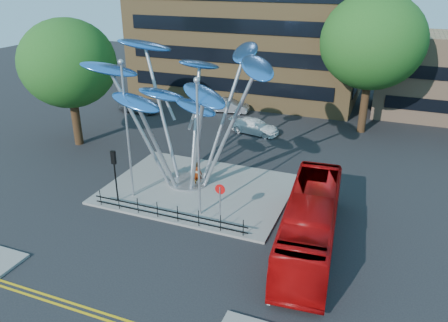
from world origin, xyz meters
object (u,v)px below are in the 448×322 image
at_px(tree_right, 373,42).
at_px(red_bus, 310,222).
at_px(parked_car_left, 138,106).
at_px(parked_car_right, 254,126).
at_px(street_lamp_left, 126,119).
at_px(parked_car_mid, 228,106).
at_px(no_entry_sign_island, 220,197).
at_px(traffic_light_island, 114,165).
at_px(leaf_sculpture, 185,86).
at_px(street_lamp_right, 198,137).
at_px(pedestrian, 197,174).
at_px(tree_left, 68,64).

bearing_deg(tree_right, red_bus, -92.25).
relative_size(parked_car_left, parked_car_right, 0.90).
distance_m(street_lamp_left, red_bus, 12.41).
relative_size(street_lamp_left, parked_car_mid, 2.01).
relative_size(street_lamp_left, parked_car_left, 2.16).
bearing_deg(no_entry_sign_island, red_bus, -3.10).
relative_size(street_lamp_left, traffic_light_island, 2.57).
height_order(no_entry_sign_island, parked_car_right, no_entry_sign_island).
relative_size(leaf_sculpture, no_entry_sign_island, 5.19).
relative_size(no_entry_sign_island, parked_car_mid, 0.56).
distance_m(street_lamp_right, pedestrian, 5.52).
xyz_separation_m(leaf_sculpture, street_lamp_left, (-2.43, -3.18, -1.52)).
relative_size(street_lamp_right, parked_car_mid, 1.90).
height_order(street_lamp_left, parked_car_right, street_lamp_left).
bearing_deg(parked_car_right, parked_car_mid, 50.53).
bearing_deg(parked_car_right, parked_car_left, 91.91).
distance_m(street_lamp_left, parked_car_left, 19.22).
height_order(street_lamp_left, parked_car_mid, street_lamp_left).
height_order(tree_right, parked_car_right, tree_right).
distance_m(parked_car_left, parked_car_right, 13.18).
relative_size(tree_right, red_bus, 1.13).
xyz_separation_m(tree_left, red_bus, (21.22, -7.77, -5.30)).
distance_m(tree_left, leaf_sculpture, 12.38).
relative_size(street_lamp_right, parked_car_left, 2.04).
relative_size(no_entry_sign_island, red_bus, 0.23).
bearing_deg(tree_left, street_lamp_left, -34.38).
bearing_deg(traffic_light_island, street_lamp_right, 5.19).
bearing_deg(pedestrian, parked_car_mid, -78.87).
height_order(leaf_sculpture, pedestrian, leaf_sculpture).
height_order(red_bus, parked_car_left, red_bus).
distance_m(street_lamp_left, street_lamp_right, 5.03).
xyz_separation_m(tree_right, leaf_sculpture, (-10.07, -15.32, -1.16)).
bearing_deg(red_bus, tree_right, 82.79).
bearing_deg(leaf_sculpture, tree_right, 56.69).
bearing_deg(street_lamp_left, parked_car_mid, 92.77).
distance_m(street_lamp_left, no_entry_sign_island, 7.47).
distance_m(tree_left, parked_car_mid, 16.71).
xyz_separation_m(traffic_light_island, parked_car_mid, (-0.44, 20.50, -1.89)).
xyz_separation_m(tree_right, street_lamp_right, (-7.50, -19.00, -2.94)).
relative_size(tree_right, street_lamp_right, 1.46).
bearing_deg(street_lamp_left, tree_right, 55.95).
xyz_separation_m(street_lamp_right, parked_car_right, (-1.44, 15.01, -4.44)).
xyz_separation_m(red_bus, parked_car_left, (-21.26, 17.28, -0.80)).
height_order(tree_right, traffic_light_island, tree_right).
bearing_deg(parked_car_left, tree_right, -83.23).
xyz_separation_m(no_entry_sign_island, parked_car_left, (-16.04, 17.00, -1.12)).
relative_size(tree_left, parked_car_right, 2.28).
bearing_deg(parked_car_left, street_lamp_right, -138.30).
bearing_deg(traffic_light_island, parked_car_left, 117.98).
relative_size(tree_right, parked_car_left, 2.98).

